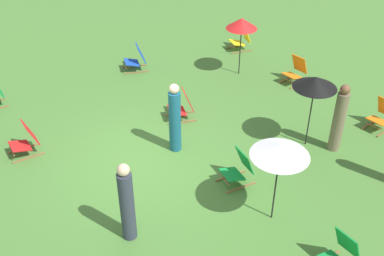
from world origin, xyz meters
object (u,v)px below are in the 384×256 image
(deckchair_10, at_px, (136,59))
(deckchair_6, at_px, (382,115))
(umbrella_0, at_px, (315,82))
(deckchair_5, at_px, (296,71))
(deckchair_4, at_px, (183,106))
(deckchair_2, at_px, (340,254))
(deckchair_7, at_px, (241,39))
(umbrella_2, at_px, (242,23))
(person_2, at_px, (175,119))
(deckchair_8, at_px, (238,169))
(person_1, at_px, (127,203))
(umbrella_1, at_px, (280,151))
(person_0, at_px, (339,119))
(deckchair_3, at_px, (26,140))

(deckchair_10, bearing_deg, deckchair_6, 50.42)
(umbrella_0, bearing_deg, deckchair_5, 146.90)
(deckchair_4, bearing_deg, deckchair_2, 15.85)
(deckchair_7, height_order, umbrella_2, umbrella_2)
(deckchair_6, distance_m, person_2, 5.34)
(deckchair_8, bearing_deg, deckchair_4, 179.28)
(deckchair_7, bearing_deg, umbrella_0, -7.83)
(deckchair_4, distance_m, deckchair_6, 5.10)
(person_1, bearing_deg, umbrella_1, -119.32)
(person_1, bearing_deg, umbrella_0, -92.36)
(umbrella_2, xyz_separation_m, person_1, (4.67, -5.47, -0.78))
(person_0, height_order, person_2, person_2)
(person_0, bearing_deg, umbrella_2, 14.55)
(deckchair_5, bearing_deg, deckchair_7, 172.30)
(deckchair_6, height_order, deckchair_8, same)
(deckchair_3, xyz_separation_m, umbrella_0, (2.82, 6.09, 1.35))
(umbrella_2, height_order, person_0, umbrella_2)
(umbrella_1, bearing_deg, person_2, -167.03)
(deckchair_2, relative_size, deckchair_7, 1.00)
(deckchair_8, distance_m, deckchair_10, 6.01)
(deckchair_5, xyz_separation_m, deckchair_8, (3.06, -3.96, 0.00))
(deckchair_5, bearing_deg, deckchair_10, -139.11)
(deckchair_5, height_order, deckchair_8, same)
(umbrella_1, height_order, person_0, umbrella_1)
(deckchair_3, bearing_deg, deckchair_8, 46.43)
(person_0, distance_m, person_1, 5.42)
(deckchair_4, distance_m, deckchair_7, 4.66)
(deckchair_3, height_order, umbrella_2, umbrella_2)
(umbrella_2, bearing_deg, person_1, -49.56)
(deckchair_4, relative_size, umbrella_0, 0.46)
(deckchair_3, relative_size, umbrella_2, 0.46)
(umbrella_0, xyz_separation_m, umbrella_2, (-3.88, 0.54, -0.09))
(deckchair_6, bearing_deg, deckchair_4, -135.22)
(deckchair_3, height_order, deckchair_5, same)
(deckchair_2, xyz_separation_m, umbrella_1, (-1.59, -0.29, 1.31))
(deckchair_8, height_order, umbrella_2, umbrella_2)
(deckchair_4, distance_m, deckchair_8, 2.86)
(deckchair_5, distance_m, umbrella_1, 5.99)
(deckchair_2, distance_m, deckchair_5, 6.94)
(deckchair_10, bearing_deg, deckchair_5, 67.14)
(deckchair_5, relative_size, deckchair_10, 0.98)
(deckchair_5, bearing_deg, person_1, -74.54)
(deckchair_6, bearing_deg, person_0, -97.47)
(deckchair_6, bearing_deg, umbrella_2, -171.47)
(deckchair_5, xyz_separation_m, umbrella_2, (-1.23, -1.18, 1.26))
(deckchair_6, relative_size, person_0, 0.48)
(deckchair_8, relative_size, deckchair_10, 0.97)
(deckchair_5, bearing_deg, umbrella_1, -54.24)
(deckchair_3, xyz_separation_m, deckchair_5, (0.17, 7.82, 0.00))
(umbrella_0, relative_size, person_2, 1.05)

